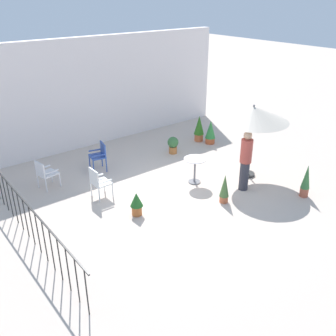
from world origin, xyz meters
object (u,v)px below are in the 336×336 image
at_px(potted_plant_4, 224,188).
at_px(patio_umbrella_0, 253,114).
at_px(patio_chair_0, 98,181).
at_px(patio_chair_1, 45,173).
at_px(potted_plant_2, 173,144).
at_px(potted_plant_0, 306,181).
at_px(patio_chair_2, 100,154).
at_px(potted_plant_3, 210,132).
at_px(potted_plant_5, 137,203).
at_px(cafe_table_0, 195,166).
at_px(standing_person, 246,160).
at_px(potted_plant_1, 199,128).

bearing_deg(potted_plant_4, patio_umbrella_0, 21.37).
bearing_deg(patio_chair_0, patio_chair_1, 122.67).
bearing_deg(patio_chair_1, potted_plant_2, -3.37).
distance_m(patio_chair_1, potted_plant_0, 7.17).
bearing_deg(patio_chair_1, patio_chair_2, 3.78).
relative_size(potted_plant_2, potted_plant_3, 0.68).
bearing_deg(potted_plant_3, potted_plant_2, 175.37).
height_order(patio_chair_2, potted_plant_3, patio_chair_2).
distance_m(patio_chair_0, patio_chair_2, 1.77).
height_order(potted_plant_2, potted_plant_5, potted_plant_5).
height_order(cafe_table_0, patio_chair_2, patio_chair_2).
distance_m(patio_umbrella_0, potted_plant_2, 3.25).
distance_m(patio_chair_0, potted_plant_5, 1.40).
xyz_separation_m(patio_chair_0, potted_plant_5, (0.31, -1.35, -0.16)).
xyz_separation_m(patio_umbrella_0, standing_person, (-0.77, -0.51, -1.03)).
bearing_deg(patio_chair_2, potted_plant_1, -0.85).
xyz_separation_m(cafe_table_0, potted_plant_5, (-2.32, -0.42, -0.18)).
bearing_deg(patio_chair_2, patio_chair_1, -176.22).
bearing_deg(patio_umbrella_0, potted_plant_1, 75.18).
relative_size(patio_umbrella_0, potted_plant_4, 2.75).
xyz_separation_m(patio_chair_1, potted_plant_0, (5.31, -4.82, -0.02)).
relative_size(patio_chair_1, potted_plant_5, 1.35).
xyz_separation_m(potted_plant_1, potted_plant_3, (0.15, -0.45, -0.07)).
bearing_deg(potted_plant_2, cafe_table_0, -112.96).
bearing_deg(potted_plant_5, patio_chair_1, 113.64).
relative_size(cafe_table_0, standing_person, 0.44).
height_order(patio_umbrella_0, potted_plant_2, patio_umbrella_0).
bearing_deg(potted_plant_1, standing_person, -113.91).
relative_size(cafe_table_0, potted_plant_3, 0.88).
bearing_deg(potted_plant_3, potted_plant_1, 108.40).
height_order(patio_umbrella_0, potted_plant_1, patio_umbrella_0).
distance_m(patio_chair_1, potted_plant_5, 3.02).
bearing_deg(cafe_table_0, patio_chair_1, 146.40).
relative_size(patio_chair_0, potted_plant_2, 1.48).
bearing_deg(potted_plant_0, potted_plant_3, 80.51).
distance_m(patio_chair_2, standing_person, 4.44).
distance_m(potted_plant_2, standing_person, 3.30).
distance_m(patio_chair_2, potted_plant_2, 2.65).
relative_size(patio_chair_2, potted_plant_1, 0.91).
bearing_deg(potted_plant_5, patio_chair_0, 102.72).
bearing_deg(patio_chair_0, potted_plant_3, 11.16).
distance_m(cafe_table_0, potted_plant_5, 2.36).
relative_size(potted_plant_1, potted_plant_5, 1.55).
distance_m(patio_chair_1, potted_plant_4, 4.99).
bearing_deg(potted_plant_3, cafe_table_0, -142.36).
distance_m(potted_plant_4, potted_plant_5, 2.35).
distance_m(patio_chair_1, potted_plant_3, 6.07).
relative_size(patio_umbrella_0, potted_plant_5, 3.55).
bearing_deg(patio_chair_0, standing_person, -31.59).
distance_m(patio_umbrella_0, patio_chair_0, 4.70).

